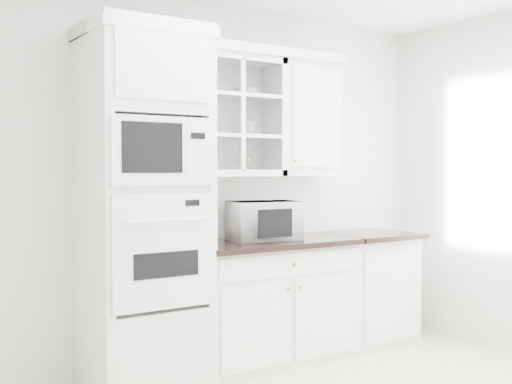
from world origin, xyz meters
TOP-DOWN VIEW (x-y plane):
  - room_shell at (0.00, 0.43)m, footprint 4.00×3.50m
  - oven_column at (-0.75, 1.42)m, footprint 0.76×0.68m
  - base_cabinet_run at (0.28, 1.45)m, footprint 1.32×0.67m
  - extra_base_cabinet at (1.28, 1.45)m, footprint 0.72×0.67m
  - upper_cabinet_glass at (0.03, 1.58)m, footprint 0.80×0.33m
  - upper_cabinet_solid at (0.71, 1.58)m, footprint 0.55×0.33m
  - crown_molding at (-0.07, 1.56)m, footprint 2.14×0.38m
  - countertop_microwave at (0.23, 1.45)m, footprint 0.58×0.51m
  - bowl_a at (-0.12, 1.57)m, footprint 0.27×0.27m
  - bowl_b at (0.17, 1.60)m, footprint 0.24×0.24m
  - cup_a at (-0.15, 1.60)m, footprint 0.16×0.16m
  - cup_b at (0.18, 1.58)m, footprint 0.12×0.12m

SIDE VIEW (x-z plane):
  - base_cabinet_run at x=0.28m, z-range 0.00..0.92m
  - extra_base_cabinet at x=1.28m, z-range 0.00..0.92m
  - countertop_microwave at x=0.23m, z-range 0.92..1.21m
  - oven_column at x=-0.75m, z-range 0.00..2.40m
  - cup_a at x=-0.15m, z-range 1.71..1.81m
  - cup_b at x=0.18m, z-range 1.71..1.81m
  - room_shell at x=0.00m, z-range 0.43..3.13m
  - upper_cabinet_glass at x=0.03m, z-range 1.40..2.30m
  - upper_cabinet_solid at x=0.71m, z-range 1.40..2.30m
  - bowl_a at x=-0.12m, z-range 2.01..2.06m
  - bowl_b at x=0.17m, z-range 2.01..2.07m
  - crown_molding at x=-0.07m, z-range 2.30..2.37m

